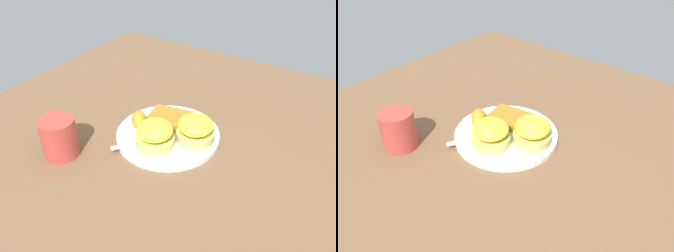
{
  "view_description": "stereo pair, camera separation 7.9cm",
  "coord_description": "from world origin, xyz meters",
  "views": [
    {
      "loc": [
        -0.35,
        0.54,
        0.49
      ],
      "look_at": [
        0.0,
        0.0,
        0.03
      ],
      "focal_mm": 35.0,
      "sensor_mm": 36.0,
      "label": 1
    },
    {
      "loc": [
        -0.41,
        0.49,
        0.49
      ],
      "look_at": [
        0.0,
        0.0,
        0.03
      ],
      "focal_mm": 35.0,
      "sensor_mm": 36.0,
      "label": 2
    }
  ],
  "objects": [
    {
      "name": "fork",
      "position": [
        0.01,
        0.03,
        0.02
      ],
      "size": [
        0.13,
        0.18,
        0.0
      ],
      "color": "silver",
      "rests_on": "plate"
    },
    {
      "name": "sandwich_benedict_left",
      "position": [
        0.0,
        0.05,
        0.04
      ],
      "size": [
        0.09,
        0.09,
        0.06
      ],
      "color": "tan",
      "rests_on": "plate"
    },
    {
      "name": "cup",
      "position": [
        0.17,
        0.18,
        0.05
      ],
      "size": [
        0.11,
        0.08,
        0.09
      ],
      "color": "#B23D33",
      "rests_on": "ground_plane"
    },
    {
      "name": "ground_plane",
      "position": [
        0.0,
        0.0,
        0.0
      ],
      "size": [
        1.1,
        1.1,
        0.0
      ],
      "primitive_type": "plane",
      "color": "brown"
    },
    {
      "name": "plate",
      "position": [
        0.0,
        0.0,
        0.01
      ],
      "size": [
        0.25,
        0.25,
        0.01
      ],
      "primitive_type": "cylinder",
      "color": "silver",
      "rests_on": "ground_plane"
    },
    {
      "name": "orange_wedge",
      "position": [
        0.07,
        0.02,
        0.04
      ],
      "size": [
        0.07,
        0.07,
        0.04
      ],
      "primitive_type": "ellipsoid",
      "rotation": [
        0.0,
        0.0,
        2.24
      ],
      "color": "orange",
      "rests_on": "plate"
    },
    {
      "name": "hashbrown_patty",
      "position": [
        0.02,
        -0.04,
        0.02
      ],
      "size": [
        0.11,
        0.09,
        0.02
      ],
      "primitive_type": "cube",
      "rotation": [
        0.0,
        0.0,
        0.17
      ],
      "color": "#A86A21",
      "rests_on": "plate"
    },
    {
      "name": "sandwich_benedict_right",
      "position": [
        -0.07,
        -0.01,
        0.04
      ],
      "size": [
        0.09,
        0.09,
        0.06
      ],
      "color": "tan",
      "rests_on": "plate"
    }
  ]
}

